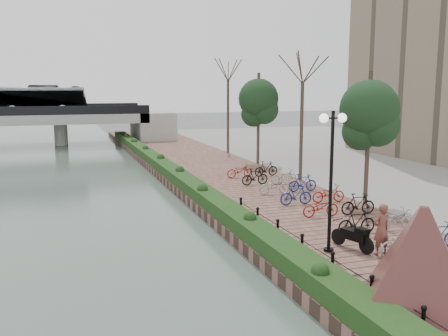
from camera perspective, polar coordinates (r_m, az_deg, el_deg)
name	(u,v)px	position (r m, az deg, el deg)	size (l,w,h in m)	color
ground	(306,312)	(14.72, 9.36, -15.90)	(220.00, 220.00, 0.00)	#59595B
promenade	(232,183)	(31.58, 0.97, -1.70)	(8.00, 75.00, 0.50)	brown
inland_pavement	(438,170)	(39.81, 23.23, -0.19)	(24.00, 75.00, 0.50)	gray
hedge	(171,171)	(32.94, -6.08, -0.33)	(1.10, 56.00, 0.60)	#143413
chain_fence	(316,255)	(16.66, 10.51, -9.74)	(0.10, 14.10, 0.70)	black
granite_monument	(421,259)	(13.78, 21.61, -9.69)	(4.26, 4.26, 2.77)	#4D2123
lamppost	(332,151)	(17.45, 12.23, 1.88)	(1.02, 0.32, 4.94)	black
motorcycle	(352,236)	(18.48, 14.43, -7.51)	(0.50, 1.59, 0.99)	black
pedestrian	(381,229)	(18.02, 17.54, -6.72)	(0.66, 0.43, 1.81)	brown
bicycle_parking	(312,194)	(25.20, 9.99, -2.96)	(2.40, 17.32, 1.00)	#9B9B9F
street_trees	(329,133)	(28.44, 11.91, 3.89)	(3.20, 37.12, 6.80)	#352A1F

